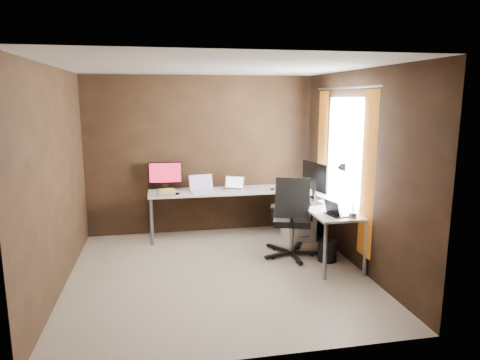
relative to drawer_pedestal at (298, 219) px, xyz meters
name	(u,v)px	position (x,y,z in m)	size (l,w,h in m)	color
room	(244,171)	(-1.09, -1.08, 0.98)	(3.60, 3.60, 2.50)	gray
desk	(264,199)	(-0.59, -0.11, 0.38)	(2.65, 2.25, 0.73)	white
drawer_pedestal	(298,219)	(0.00, 0.00, 0.00)	(0.42, 0.50, 0.60)	white
monitor_left	(165,175)	(-2.01, 0.50, 0.68)	(0.51, 0.15, 0.45)	black
monitor_right	(315,178)	(0.07, -0.45, 0.73)	(0.20, 0.63, 0.52)	black
laptop_white	(202,188)	(-1.46, 0.33, 0.48)	(0.42, 0.33, 0.25)	white
laptop_silver	(234,187)	(-0.96, 0.33, 0.48)	(0.38, 0.34, 0.21)	silver
laptop_black_big	(307,199)	(-0.12, -0.67, 0.48)	(0.31, 0.40, 0.24)	black
laptop_black_small	(335,212)	(0.00, -1.35, 0.47)	(0.26, 0.32, 0.19)	black
book_stack	(167,192)	(-2.00, 0.18, 0.47)	(0.27, 0.23, 0.08)	#A38158
mouse_left	(177,194)	(-1.85, 0.15, 0.45)	(0.09, 0.06, 0.04)	black
mouse_corner	(272,189)	(-0.37, 0.21, 0.44)	(0.07, 0.05, 0.03)	black
desk_lamp	(347,184)	(0.10, -1.43, 0.84)	(0.20, 0.24, 0.65)	slate
office_chair	(292,233)	(-0.35, -0.75, 0.03)	(0.64, 0.67, 1.14)	black
wastebasket	(327,251)	(0.07, -1.01, -0.16)	(0.25, 0.25, 0.29)	black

